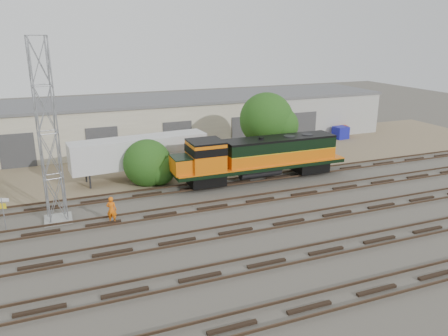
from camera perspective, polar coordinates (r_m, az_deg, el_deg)
name	(u,v)px	position (r m, az deg, el deg)	size (l,w,h in m)	color
ground	(219,215)	(31.73, -0.59, -6.19)	(140.00, 140.00, 0.00)	#47423A
dirt_strip	(167,161)	(45.24, -7.42, 0.95)	(80.00, 16.00, 0.02)	#726047
tracks	(236,231)	(29.17, 1.54, -8.24)	(80.00, 20.40, 0.28)	black
warehouse	(150,121)	(52.19, -9.69, 6.04)	(58.40, 10.40, 5.30)	beige
locomotive	(258,157)	(38.42, 4.44, 1.50)	(15.91, 2.79, 3.82)	black
signal_tower	(48,136)	(31.18, -21.99, 3.89)	(1.84, 1.84, 12.49)	gray
sign_post	(3,208)	(32.20, -26.94, -4.65)	(0.92, 0.39, 2.36)	gray
worker	(112,210)	(31.18, -14.47, -5.30)	(0.70, 0.46, 1.92)	orange
semi_trailer	(143,152)	(39.86, -10.54, 2.04)	(12.32, 3.52, 3.74)	silver
dumpster_blue	(341,133)	(56.09, 14.98, 4.49)	(1.60, 1.50, 1.50)	#16199C
dumpster_red	(341,131)	(57.25, 14.99, 4.69)	(1.50, 1.40, 1.40)	maroon
tree_mid	(150,165)	(38.20, -9.61, 0.45)	(4.37, 4.16, 4.16)	#382619
tree_east	(270,121)	(43.18, 5.99, 6.13)	(5.53, 5.27, 7.11)	#382619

